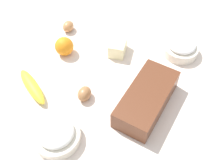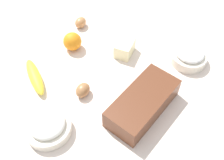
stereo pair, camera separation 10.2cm
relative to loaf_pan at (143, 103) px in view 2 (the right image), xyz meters
The scene contains 9 objects.
ground_plane 0.16m from the loaf_pan, 106.36° to the right, with size 2.40×2.40×0.02m, color beige.
loaf_pan is the anchor object (origin of this frame).
flour_bowl 0.33m from the loaf_pan, 47.50° to the right, with size 0.16×0.16×0.07m.
sugar_bowl 0.31m from the loaf_pan, 166.51° to the left, with size 0.14×0.14×0.07m.
banana 0.42m from the loaf_pan, 80.98° to the right, with size 0.19×0.04×0.04m, color yellow.
orange_fruit 0.41m from the loaf_pan, 111.20° to the right, with size 0.08×0.08×0.08m, color orange.
butter_block 0.29m from the loaf_pan, 141.51° to the right, with size 0.09×0.06×0.06m, color #F4EDB2.
egg_near_butter 0.51m from the loaf_pan, 123.46° to the right, with size 0.05×0.05×0.06m, color #B67B4B.
egg_beside_bowl 0.22m from the loaf_pan, 80.12° to the right, with size 0.05×0.05×0.06m, color #A06B41.
Camera 2 is at (0.57, 0.30, 0.84)m, focal length 44.50 mm.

